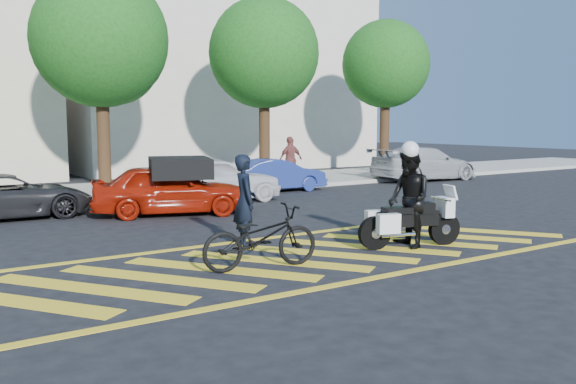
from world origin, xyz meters
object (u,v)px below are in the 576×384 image
officer_bike (245,201)px  officer_moto (409,199)px  police_motorcycle (409,221)px  parked_far_right (424,164)px  parked_mid_right (214,179)px  parked_mid_left (8,196)px  bicycle (260,237)px  red_convertible (170,189)px  parked_right (277,175)px

officer_bike → officer_moto: (2.66, -1.90, 0.05)m
police_motorcycle → parked_far_right: size_ratio=0.44×
police_motorcycle → parked_mid_right: (-0.16, 8.26, 0.19)m
officer_moto → parked_mid_left: size_ratio=0.47×
parked_mid_left → bicycle: bearing=-161.6°
bicycle → officer_moto: bearing=-83.5°
parked_mid_right → bicycle: bearing=160.8°
red_convertible → parked_mid_right: size_ratio=0.97×
bicycle → police_motorcycle: bearing=-83.3°
officer_bike → parked_mid_right: bearing=-6.4°
parked_mid_right → parked_right: (3.19, 1.40, -0.13)m
officer_moto → parked_right: bearing=178.1°
bicycle → police_motorcycle: (3.38, -0.10, -0.01)m
parked_right → bicycle: bearing=149.9°
police_motorcycle → parked_right: parked_right is taller
red_convertible → parked_mid_left: red_convertible is taller
bicycle → parked_far_right: 16.81m
parked_mid_left → parked_mid_right: 5.87m
parked_mid_right → police_motorcycle: bearing=-176.6°
parked_far_right → officer_moto: bearing=135.6°
parked_mid_right → parked_right: parked_mid_right is taller
bicycle → parked_far_right: parked_far_right is taller
bicycle → red_convertible: size_ratio=0.51×
red_convertible → officer_moto: bearing=-142.6°
parked_mid_left → parked_mid_right: parked_mid_right is taller
officer_moto → parked_mid_right: bearing=-163.4°
officer_bike → parked_far_right: size_ratio=0.38×
officer_bike → parked_far_right: officer_bike is taller
red_convertible → parked_right: size_ratio=1.15×
parked_far_right → parked_mid_left: bearing=97.5°
parked_right → parked_far_right: size_ratio=0.73×
officer_bike → red_convertible: 4.76m
parked_mid_right → parked_far_right: (10.60, 1.40, -0.01)m
officer_bike → parked_mid_right: (2.51, 6.37, -0.21)m
police_motorcycle → parked_mid_right: bearing=106.7°
officer_bike → parked_mid_left: size_ratio=0.44×
officer_moto → parked_mid_right: officer_moto is taller
officer_bike → parked_right: size_ratio=0.52×
officer_bike → bicycle: officer_bike is taller
officer_moto → red_convertible: size_ratio=0.48×
police_motorcycle → red_convertible: 7.02m
officer_bike → parked_mid_left: (-3.36, 6.44, -0.34)m
officer_bike → red_convertible: (0.37, 4.74, -0.23)m
officer_bike → bicycle: size_ratio=0.90×
parked_right → parked_mid_right: bearing=117.5°
officer_moto → red_convertible: bearing=-145.4°
bicycle → parked_right: size_ratio=0.58×
officer_bike → parked_far_right: 15.24m
officer_moto → parked_right: (3.04, 9.67, -0.39)m
officer_bike → officer_moto: size_ratio=0.95×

